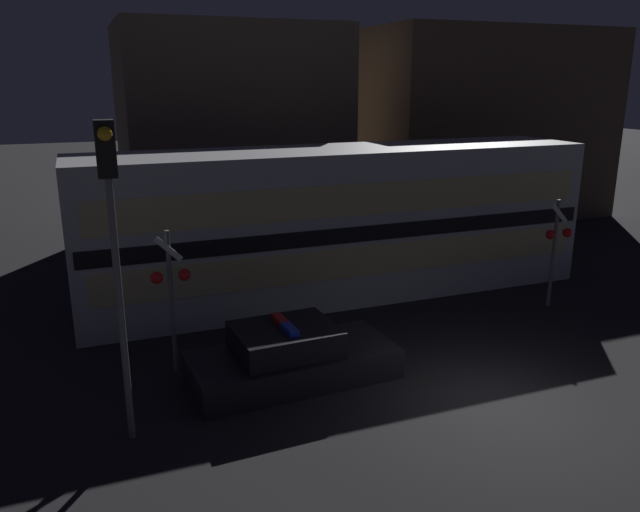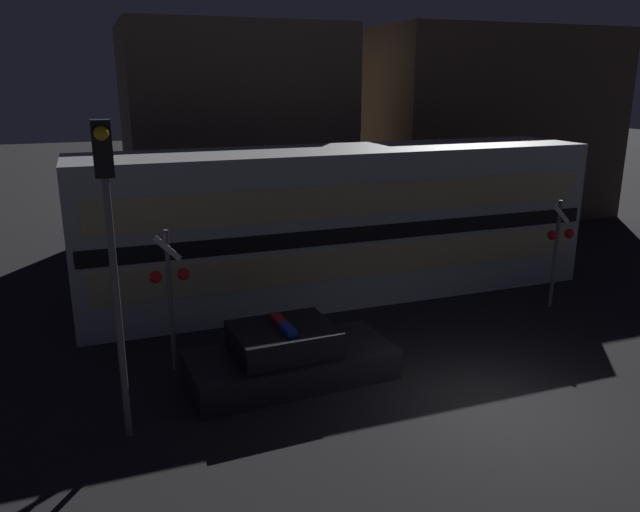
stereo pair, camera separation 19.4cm
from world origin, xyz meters
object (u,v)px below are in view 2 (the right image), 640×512
police_car (289,358)px  crossing_signal_near (558,243)px  train (341,223)px  traffic_light_corner (109,220)px

police_car → crossing_signal_near: 8.48m
train → crossing_signal_near: (5.07, -3.25, -0.27)m
police_car → crossing_signal_near: (8.22, 1.55, 1.38)m
crossing_signal_near → traffic_light_corner: (-11.59, -2.65, 2.09)m
train → traffic_light_corner: bearing=-137.9°
traffic_light_corner → train: bearing=42.1°
train → police_car: (-3.15, -4.81, -1.66)m
train → police_car: train is taller
crossing_signal_near → traffic_light_corner: 12.07m
police_car → traffic_light_corner: bearing=-164.7°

